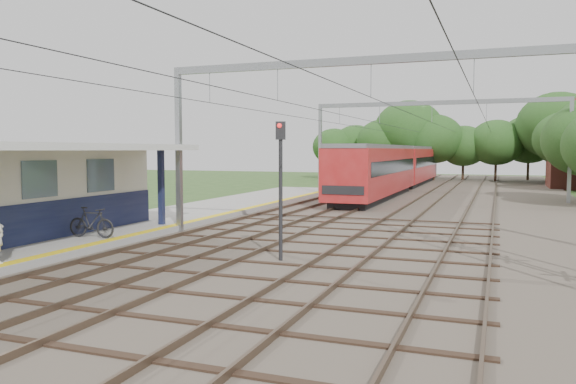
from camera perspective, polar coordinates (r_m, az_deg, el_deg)
The scene contains 9 objects.
ballast_bed at distance 35.97m, azimuth 14.64°, elevation -1.45°, with size 18.00×90.00×0.10m, color #473D33.
platform at distance 25.04m, azimuth -17.02°, elevation -3.67°, with size 5.00×52.00×0.35m, color gray.
yellow_stripe at distance 23.71m, azimuth -12.71°, elevation -3.58°, with size 0.45×52.00×0.01m, color yellow.
rail_tracks at distance 36.30m, azimuth 10.72°, elevation -1.13°, with size 11.80×88.00×0.15m.
catenary_system at distance 31.25m, azimuth 12.79°, elevation 7.77°, with size 17.22×88.00×7.00m.
tree_band at distance 62.86m, azimuth 17.19°, elevation 5.34°, with size 31.72×30.88×8.82m.
bicycle at distance 21.76m, azimuth -19.34°, elevation -2.93°, with size 0.53×1.89×1.13m, color black.
train at distance 49.35m, azimuth 11.08°, elevation 2.56°, with size 2.91×36.21×3.82m.
signal_post at distance 17.41m, azimuth -0.76°, elevation 1.84°, with size 0.35×0.31×4.44m.
Camera 1 is at (7.70, -5.61, 3.56)m, focal length 35.00 mm.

